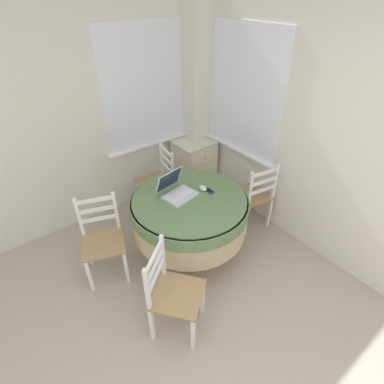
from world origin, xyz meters
The scene contains 10 objects.
corner_room_shell centered at (1.22, 1.78, 1.28)m, with size 4.38×4.66×2.55m.
round_dining_table centered at (0.99, 1.53, 0.57)m, with size 1.21×1.21×0.75m.
laptop centered at (0.92, 1.66, 0.80)m, with size 0.37×0.37×0.24m.
computer_mouse centered at (1.18, 1.55, 0.77)m, with size 0.06×0.10×0.05m.
cell_phone centered at (1.22, 1.50, 0.75)m, with size 0.06×0.11×0.01m.
dining_chair_near_back_window centered at (1.16, 2.41, 0.43)m, with size 0.47×0.47×0.88m.
dining_chair_near_right_window centered at (1.88, 1.44, 0.43)m, with size 0.47×0.47×0.88m.
dining_chair_camera_near centered at (0.34, 0.91, 0.43)m, with size 0.57×0.57×0.88m.
dining_chair_left_flank centered at (0.15, 1.84, 0.43)m, with size 0.52×0.52×0.88m.
corner_cabinet centered at (1.83, 2.53, 0.37)m, with size 0.52×0.49×0.75m.
Camera 1 is at (-0.47, -0.39, 2.52)m, focal length 28.00 mm.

